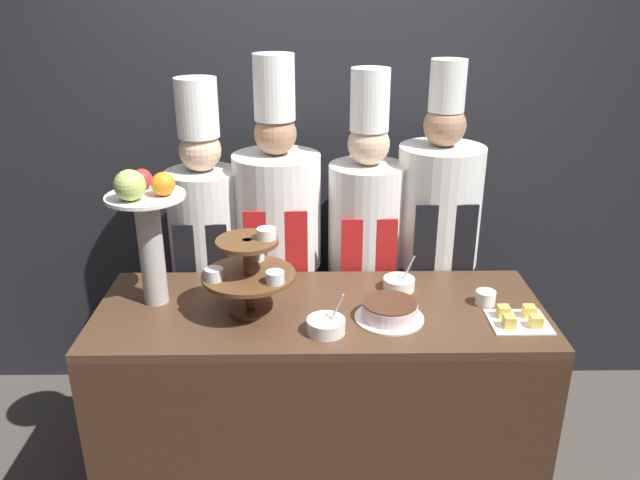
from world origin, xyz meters
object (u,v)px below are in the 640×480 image
chef_center_right (366,245)px  chef_center_left (278,242)px  serving_bowl_near (326,326)px  cup_white (486,298)px  fruit_pedestal (147,220)px  tiered_stand (249,269)px  cake_round (390,311)px  chef_right (436,240)px  serving_bowl_far (399,284)px  chef_left (207,247)px  cake_square_tray (519,319)px

chef_center_right → chef_center_left: bearing=-180.0°
serving_bowl_near → cup_white: bearing=18.0°
chef_center_left → fruit_pedestal: bearing=-134.0°
serving_bowl_near → tiered_stand: bearing=151.5°
cup_white → chef_center_right: (-0.44, 0.52, 0.01)m
cake_round → serving_bowl_near: serving_bowl_near is taller
chef_center_left → cake_round: bearing=-54.3°
tiered_stand → chef_right: 1.02m
serving_bowl_far → chef_center_left: size_ratio=0.08×
serving_bowl_far → serving_bowl_near: bearing=-132.2°
tiered_stand → cake_round: tiered_stand is taller
serving_bowl_near → chef_center_right: chef_center_right is taller
chef_left → chef_center_right: (0.75, -0.00, 0.01)m
chef_left → chef_center_left: bearing=-0.0°
chef_center_right → cake_round: bearing=-86.4°
cake_round → serving_bowl_far: (0.07, 0.25, -0.01)m
serving_bowl_near → chef_left: (-0.55, 0.73, 0.01)m
tiered_stand → chef_center_right: size_ratio=0.20×
chef_right → cake_round: bearing=-114.9°
tiered_stand → chef_right: bearing=34.7°
cake_round → chef_right: bearing=65.1°
cup_white → chef_center_right: size_ratio=0.04×
cake_round → chef_left: chef_left is taller
serving_bowl_far → tiered_stand: bearing=-162.5°
chef_center_left → cake_square_tray: bearing=-35.5°
cake_round → cake_square_tray: (0.49, -0.04, -0.02)m
serving_bowl_far → chef_center_right: (-0.11, 0.38, 0.01)m
cake_round → chef_center_right: size_ratio=0.15×
cake_round → chef_center_right: 0.64m
fruit_pedestal → cake_square_tray: fruit_pedestal is taller
chef_left → cake_round: bearing=-38.6°
chef_left → serving_bowl_far: bearing=-24.0°
cup_white → chef_left: chef_left is taller
tiered_stand → fruit_pedestal: (-0.39, 0.09, 0.17)m
tiered_stand → serving_bowl_near: bearing=-28.5°
tiered_stand → cup_white: bearing=3.2°
cup_white → cake_square_tray: 0.18m
tiered_stand → chef_left: 0.65m
chef_center_right → cake_square_tray: bearing=-51.8°
fruit_pedestal → cake_square_tray: (1.42, -0.18, -0.34)m
chef_center_left → chef_center_right: 0.42m
tiered_stand → serving_bowl_near: tiered_stand is taller
chef_center_right → tiered_stand: bearing=-130.8°
fruit_pedestal → chef_center_left: size_ratio=0.31×
serving_bowl_near → fruit_pedestal: bearing=160.4°
serving_bowl_far → cake_round: bearing=-105.4°
tiered_stand → cake_square_tray: tiered_stand is taller
fruit_pedestal → chef_center_left: chef_center_left is taller
serving_bowl_far → chef_center_right: chef_center_right is taller
cake_square_tray → chef_center_left: bearing=144.5°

